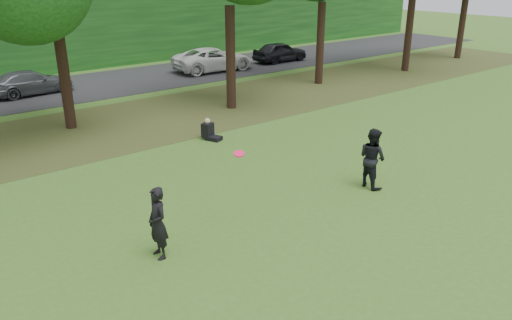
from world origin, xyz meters
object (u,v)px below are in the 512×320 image
Objects in this scene: player_left at (158,223)px; frisbee at (239,154)px; player_right at (372,158)px; seated_person at (209,132)px.

frisbee reaches higher than player_left.
player_left is 2.63m from frisbee.
frisbee is (2.41, 0.17, 1.05)m from player_left.
frisbee is (-4.45, 0.61, 0.99)m from player_right.
player_right is at bearing -7.87° from frisbee.
player_left reaches higher than seated_person.
frisbee reaches higher than player_right.
frisbee is at bearing -138.63° from seated_person.
player_left is at bearing 92.73° from player_right.
player_right is 6.85m from seated_person.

